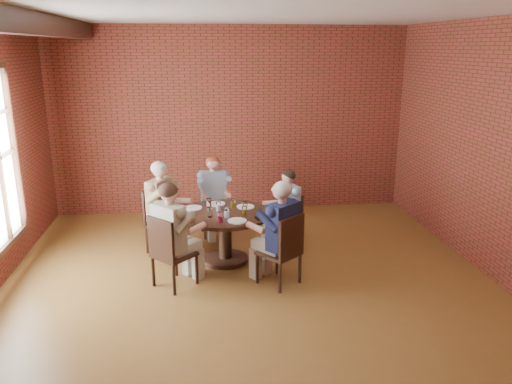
{
  "coord_description": "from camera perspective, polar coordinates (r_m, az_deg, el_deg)",
  "views": [
    {
      "loc": [
        -0.65,
        -5.68,
        3.02
      ],
      "look_at": [
        0.16,
        1.0,
        1.05
      ],
      "focal_mm": 35.0,
      "sensor_mm": 36.0,
      "label": 1
    }
  ],
  "objects": [
    {
      "name": "dining_table",
      "position": [
        7.19,
        -3.54,
        -4.01
      ],
      "size": [
        1.3,
        1.3,
        0.75
      ],
      "color": "black",
      "rests_on": "floor"
    },
    {
      "name": "ceiling_beam",
      "position": [
        5.96,
        -25.75,
        17.19
      ],
      "size": [
        0.22,
        6.9,
        0.26
      ],
      "primitive_type": "cube",
      "color": "black",
      "rests_on": "ceiling"
    },
    {
      "name": "chair_d",
      "position": [
        6.49,
        -9.98,
        -6.56
      ],
      "size": [
        0.65,
        0.65,
        0.97
      ],
      "rotation": [
        0.0,
        0.0,
        2.34
      ],
      "color": "black",
      "rests_on": "floor"
    },
    {
      "name": "plate_a",
      "position": [
        7.32,
        -1.22,
        -1.69
      ],
      "size": [
        0.26,
        0.26,
        0.01
      ],
      "primitive_type": "cylinder",
      "color": "white",
      "rests_on": "dining_table"
    },
    {
      "name": "glass_c",
      "position": [
        7.33,
        -5.41,
        -1.24
      ],
      "size": [
        0.07,
        0.07,
        0.14
      ],
      "primitive_type": "cylinder",
      "color": "white",
      "rests_on": "dining_table"
    },
    {
      "name": "chair_a",
      "position": [
        7.67,
        3.91,
        -3.03
      ],
      "size": [
        0.49,
        0.49,
        0.89
      ],
      "rotation": [
        0.0,
        0.0,
        -1.22
      ],
      "color": "black",
      "rests_on": "floor"
    },
    {
      "name": "chair_e",
      "position": [
        6.47,
        3.26,
        -6.42
      ],
      "size": [
        0.64,
        0.64,
        0.97
      ],
      "rotation": [
        0.0,
        0.0,
        3.83
      ],
      "color": "black",
      "rests_on": "floor"
    },
    {
      "name": "diner_b",
      "position": [
        8.18,
        -4.83,
        -0.5
      ],
      "size": [
        0.59,
        0.7,
        1.33
      ],
      "primitive_type": null,
      "rotation": [
        0.0,
        0.0,
        0.1
      ],
      "color": "#8A9CB0",
      "rests_on": "floor"
    },
    {
      "name": "glass_f",
      "position": [
        6.71,
        -4.12,
        -2.88
      ],
      "size": [
        0.07,
        0.07,
        0.14
      ],
      "primitive_type": "cylinder",
      "color": "white",
      "rests_on": "dining_table"
    },
    {
      "name": "diner_d",
      "position": [
        6.49,
        -9.43,
        -4.89
      ],
      "size": [
        0.89,
        0.89,
        1.4
      ],
      "primitive_type": null,
      "rotation": [
        0.0,
        0.0,
        2.34
      ],
      "color": "tan",
      "rests_on": "floor"
    },
    {
      "name": "plate_d",
      "position": [
        6.74,
        -2.18,
        -3.31
      ],
      "size": [
        0.26,
        0.26,
        0.01
      ],
      "primitive_type": "cylinder",
      "color": "white",
      "rests_on": "dining_table"
    },
    {
      "name": "chair_c",
      "position": [
        7.73,
        -11.01,
        -2.87
      ],
      "size": [
        0.62,
        0.62,
        0.97
      ],
      "rotation": [
        0.0,
        0.0,
        1.05
      ],
      "color": "black",
      "rests_on": "floor"
    },
    {
      "name": "glass_g",
      "position": [
        6.88,
        -3.37,
        -2.38
      ],
      "size": [
        0.07,
        0.07,
        0.14
      ],
      "primitive_type": "cylinder",
      "color": "white",
      "rests_on": "dining_table"
    },
    {
      "name": "ceiling",
      "position": [
        5.73,
        -0.45,
        20.12
      ],
      "size": [
        7.0,
        7.0,
        0.0
      ],
      "primitive_type": "plane",
      "rotation": [
        3.14,
        0.0,
        0.0
      ],
      "color": "silver",
      "rests_on": "wall_back"
    },
    {
      "name": "glass_h",
      "position": [
        6.94,
        -1.34,
        -2.17
      ],
      "size": [
        0.07,
        0.07,
        0.14
      ],
      "primitive_type": "cylinder",
      "color": "white",
      "rests_on": "dining_table"
    },
    {
      "name": "wall_back",
      "position": [
        9.29,
        -2.9,
        8.11
      ],
      "size": [
        7.0,
        0.0,
        7.0
      ],
      "primitive_type": "plane",
      "rotation": [
        1.57,
        0.0,
        0.0
      ],
      "color": "maroon",
      "rests_on": "ground"
    },
    {
      "name": "diner_c",
      "position": [
        7.62,
        -10.49,
        -1.73
      ],
      "size": [
        0.88,
        0.83,
        1.39
      ],
      "primitive_type": null,
      "rotation": [
        0.0,
        0.0,
        1.05
      ],
      "color": "brown",
      "rests_on": "floor"
    },
    {
      "name": "glass_e",
      "position": [
        6.92,
        -5.3,
        -2.29
      ],
      "size": [
        0.07,
        0.07,
        0.14
      ],
      "primitive_type": "cylinder",
      "color": "white",
      "rests_on": "dining_table"
    },
    {
      "name": "diner_e",
      "position": [
        6.46,
        2.65,
        -4.76
      ],
      "size": [
        0.88,
        0.9,
        1.4
      ],
      "primitive_type": null,
      "rotation": [
        0.0,
        0.0,
        3.83
      ],
      "color": "#171E42",
      "rests_on": "floor"
    },
    {
      "name": "plate_c",
      "position": [
        7.33,
        -7.18,
        -1.81
      ],
      "size": [
        0.26,
        0.26,
        0.01
      ],
      "primitive_type": "cylinder",
      "color": "white",
      "rests_on": "dining_table"
    },
    {
      "name": "chair_b",
      "position": [
        8.31,
        -4.89,
        -1.37
      ],
      "size": [
        0.47,
        0.47,
        0.93
      ],
      "rotation": [
        0.0,
        0.0,
        0.1
      ],
      "color": "black",
      "rests_on": "floor"
    },
    {
      "name": "wall_right",
      "position": [
        7.01,
        27.07,
        3.66
      ],
      "size": [
        0.0,
        7.0,
        7.0
      ],
      "primitive_type": "plane",
      "rotation": [
        1.57,
        0.0,
        -1.57
      ],
      "color": "maroon",
      "rests_on": "ground"
    },
    {
      "name": "glass_d",
      "position": [
        7.15,
        -4.31,
        -1.66
      ],
      "size": [
        0.07,
        0.07,
        0.14
      ],
      "primitive_type": "cylinder",
      "color": "white",
      "rests_on": "dining_table"
    },
    {
      "name": "smartphone",
      "position": [
        6.83,
        0.25,
        -3.06
      ],
      "size": [
        0.1,
        0.16,
        0.01
      ],
      "primitive_type": "cube",
      "rotation": [
        0.0,
        0.0,
        0.22
      ],
      "color": "black",
      "rests_on": "dining_table"
    },
    {
      "name": "diner_a",
      "position": [
        7.59,
        3.45,
        -2.13
      ],
      "size": [
        0.72,
        0.65,
        1.25
      ],
      "primitive_type": null,
      "rotation": [
        0.0,
        0.0,
        -1.22
      ],
      "color": "#497EBE",
      "rests_on": "floor"
    },
    {
      "name": "glass_b",
      "position": [
        7.25,
        -2.63,
        -1.37
      ],
      "size": [
        0.07,
        0.07,
        0.14
      ],
      "primitive_type": "cylinder",
      "color": "white",
      "rests_on": "dining_table"
    },
    {
      "name": "wall_front",
      "position": [
        2.62,
        8.6,
        -14.02
      ],
      "size": [
        7.0,
        0.0,
        7.0
      ],
      "primitive_type": "plane",
      "rotation": [
        -1.57,
        0.0,
        0.0
      ],
      "color": "maroon",
      "rests_on": "ground"
    },
    {
      "name": "plate_b",
      "position": [
        7.48,
        -4.55,
        -1.36
      ],
      "size": [
        0.26,
        0.26,
        0.01
      ],
      "primitive_type": "cylinder",
      "color": "white",
      "rests_on": "dining_table"
    },
    {
      "name": "glass_a",
      "position": [
        7.13,
        -1.24,
        -1.66
      ],
      "size": [
        0.07,
        0.07,
        0.14
      ],
      "primitive_type": "cylinder",
      "color": "white",
      "rests_on": "dining_table"
    },
    {
      "name": "floor",
      "position": [
        6.46,
        -0.38,
        -11.56
      ],
      "size": [
        7.0,
        7.0,
        0.0
      ],
      "primitive_type": "plane",
      "color": "brown",
      "rests_on": "ground"
    }
  ]
}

